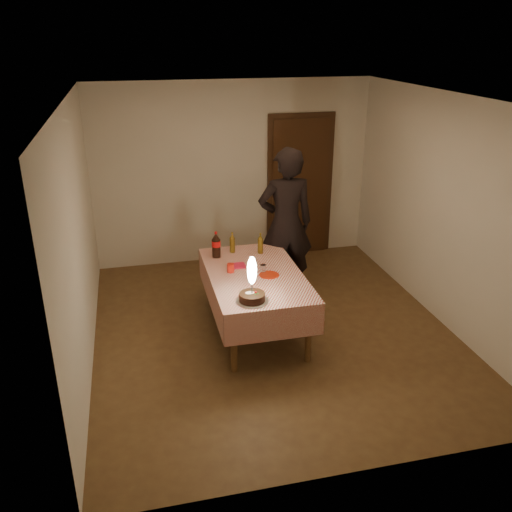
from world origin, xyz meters
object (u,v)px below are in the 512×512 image
Objects in this scene: red_cup at (231,268)px; photographer at (286,224)px; amber_bottle_right at (260,244)px; red_plate at (269,275)px; cola_bottle at (216,245)px; clear_cup at (263,269)px; amber_bottle_left at (232,243)px; birthday_cake at (252,290)px; dining_table at (255,281)px.

photographer reaches higher than red_cup.
red_cup is at bearing -134.35° from amber_bottle_right.
cola_bottle is at bearing 126.49° from red_plate.
clear_cup is 0.69m from amber_bottle_left.
red_plate is 0.86× the size of amber_bottle_right.
red_cup is 0.31× the size of cola_bottle.
red_plate is 0.11× the size of photographer.
red_plate is at bearing 60.01° from birthday_cake.
birthday_cake is at bearing -82.46° from cola_bottle.
cola_bottle is (-0.08, 0.47, 0.10)m from red_cup.
red_cup reaches higher than red_plate.
dining_table is 5.42× the size of cola_bottle.
birthday_cake reaches higher than dining_table.
birthday_cake is at bearing -112.93° from clear_cup.
red_cup is at bearing 166.11° from clear_cup.
birthday_cake is 1.30m from amber_bottle_left.
cola_bottle is (-0.43, 0.55, 0.11)m from clear_cup.
birthday_cake is (-0.18, -0.64, 0.22)m from dining_table.
clear_cup is at bearing 67.07° from birthday_cake.
red_cup is at bearing 96.00° from birthday_cake.
birthday_cake is 0.74m from red_cup.
red_plate is 2.44× the size of clear_cup.
red_plate is at bearing -24.35° from red_cup.
cola_bottle is at bearing 99.93° from red_cup.
red_plate is 0.69× the size of cola_bottle.
red_cup is at bearing -138.68° from photographer.
red_cup is at bearing -80.07° from cola_bottle.
red_plate is 0.44m from red_cup.
clear_cup is 0.05× the size of photographer.
dining_table is 0.70m from cola_bottle.
amber_bottle_right reaches higher than red_cup.
photographer is at bearing 63.90° from red_plate.
amber_bottle_left reaches higher than clear_cup.
amber_bottle_right is (0.45, 0.46, 0.07)m from red_cup.
cola_bottle is 1.25× the size of amber_bottle_left.
photographer reaches higher than clear_cup.
amber_bottle_left is at bearing 77.04° from red_cup.
photographer is at bearing 35.50° from amber_bottle_right.
photographer is at bearing 54.75° from dining_table.
dining_table is at bearing -177.29° from clear_cup.
amber_bottle_right reaches higher than red_plate.
clear_cup is (0.27, 0.64, -0.08)m from birthday_cake.
birthday_cake is 0.70m from clear_cup.
amber_bottle_left is at bearing 108.39° from clear_cup.
photographer is (0.59, 0.84, 0.34)m from dining_table.
clear_cup is (0.35, -0.09, -0.01)m from red_cup.
dining_table is 19.11× the size of clear_cup.
birthday_cake is 1.51× the size of cola_bottle.
clear_cup is (-0.05, 0.09, 0.04)m from red_plate.
cola_bottle is at bearing 179.87° from amber_bottle_right.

